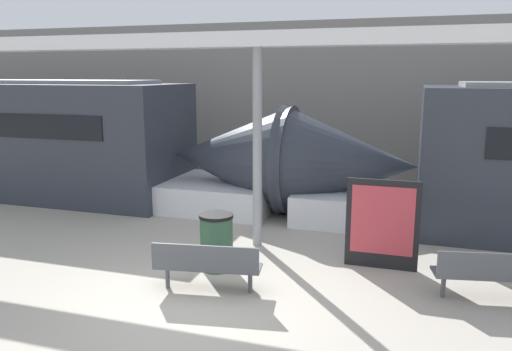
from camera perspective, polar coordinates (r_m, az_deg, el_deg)
The scene contains 8 objects.
ground_plane at distance 7.67m, azimuth -6.98°, elevation -14.54°, with size 60.00×60.00×0.00m, color #A8A093.
station_wall at distance 16.25m, azimuth 7.20°, elevation 8.41°, with size 56.00×0.20×5.00m, color gray.
bench_near at distance 7.89m, azimuth -5.66°, elevation -9.98°, with size 1.72×0.69×0.81m.
bench_far at distance 8.32m, azimuth 25.46°, elevation -9.93°, with size 1.73×0.74×0.81m.
trash_bin at distance 8.78m, azimuth -4.53°, elevation -7.53°, with size 0.59×0.59×0.99m.
poster_board at distance 8.96m, azimuth 14.22°, elevation -5.40°, with size 1.25×0.07×1.59m.
support_column_near at distance 9.62m, azimuth 0.15°, elevation 2.93°, with size 0.18×0.18×3.85m, color gray.
canopy_beam at distance 9.53m, azimuth 0.16°, elevation 15.29°, with size 28.00×0.60×0.28m, color silver.
Camera 1 is at (2.92, -6.25, 3.36)m, focal length 35.00 mm.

